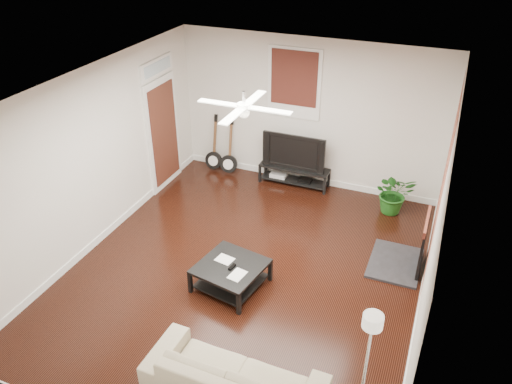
{
  "coord_description": "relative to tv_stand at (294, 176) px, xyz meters",
  "views": [
    {
      "loc": [
        2.38,
        -5.49,
        4.87
      ],
      "look_at": [
        0.0,
        0.4,
        1.15
      ],
      "focal_mm": 35.63,
      "sensor_mm": 36.0,
      "label": 1
    }
  ],
  "objects": [
    {
      "name": "door_left",
      "position": [
        -2.29,
        -0.88,
        1.06
      ],
      "size": [
        0.08,
        1.0,
        2.5
      ],
      "primitive_type": "cube",
      "color": "white",
      "rests_on": "wall_left"
    },
    {
      "name": "window_back",
      "position": [
        -0.13,
        0.19,
        1.76
      ],
      "size": [
        1.0,
        0.06,
        1.3
      ],
      "primitive_type": "cube",
      "color": "#3F1311",
      "rests_on": "wall_back"
    },
    {
      "name": "floor_lamp",
      "position": [
        2.27,
        -4.77,
        0.63
      ],
      "size": [
        0.27,
        0.27,
        1.64
      ],
      "primitive_type": null,
      "rotation": [
        0.0,
        0.0,
        -0.02
      ],
      "color": "silver",
      "rests_on": "floor"
    },
    {
      "name": "tv",
      "position": [
        0.0,
        0.02,
        0.54
      ],
      "size": [
        1.21,
        0.16,
        0.7
      ],
      "primitive_type": "imported",
      "color": "black",
      "rests_on": "tv_stand"
    },
    {
      "name": "room",
      "position": [
        0.17,
        -2.78,
        1.21
      ],
      "size": [
        5.01,
        6.01,
        2.81
      ],
      "color": "black",
      "rests_on": "ground"
    },
    {
      "name": "ceiling_fan",
      "position": [
        0.17,
        -2.78,
        2.41
      ],
      "size": [
        1.24,
        1.24,
        0.32
      ],
      "primitive_type": null,
      "color": "white",
      "rests_on": "ceiling"
    },
    {
      "name": "guitar_right",
      "position": [
        -1.36,
        -0.06,
        0.39
      ],
      "size": [
        0.39,
        0.29,
        1.16
      ],
      "primitive_type": null,
      "rotation": [
        0.0,
        0.0,
        0.12
      ],
      "color": "black",
      "rests_on": "floor"
    },
    {
      "name": "potted_plant",
      "position": [
        1.93,
        -0.29,
        0.19
      ],
      "size": [
        0.85,
        0.79,
        0.75
      ],
      "primitive_type": "imported",
      "rotation": [
        0.0,
        0.0,
        0.37
      ],
      "color": "#1B5819",
      "rests_on": "floor"
    },
    {
      "name": "guitar_left",
      "position": [
        -1.71,
        -0.03,
        0.39
      ],
      "size": [
        0.36,
        0.26,
        1.16
      ],
      "primitive_type": null,
      "rotation": [
        0.0,
        0.0,
        0.02
      ],
      "color": "black",
      "rests_on": "floor"
    },
    {
      "name": "brick_accent",
      "position": [
        2.66,
        -1.78,
        1.21
      ],
      "size": [
        0.02,
        2.2,
        2.8
      ],
      "primitive_type": "cube",
      "color": "#974130",
      "rests_on": "floor"
    },
    {
      "name": "fireplace",
      "position": [
        2.37,
        -1.78,
        0.27
      ],
      "size": [
        0.8,
        1.1,
        0.92
      ],
      "primitive_type": "cube",
      "color": "black",
      "rests_on": "floor"
    },
    {
      "name": "tv_stand",
      "position": [
        0.0,
        0.0,
        0.0
      ],
      "size": [
        1.35,
        0.36,
        0.38
      ],
      "primitive_type": "cube",
      "color": "black",
      "rests_on": "floor"
    },
    {
      "name": "sofa",
      "position": [
        0.92,
        -4.87,
        0.1
      ],
      "size": [
        2.02,
        0.82,
        0.59
      ],
      "primitive_type": "imported",
      "rotation": [
        0.0,
        0.0,
        3.12
      ],
      "color": "tan",
      "rests_on": "floor"
    },
    {
      "name": "coffee_table",
      "position": [
        0.1,
        -3.17,
        -0.0
      ],
      "size": [
        1.01,
        1.01,
        0.37
      ],
      "primitive_type": "cube",
      "rotation": [
        0.0,
        0.0,
        -0.18
      ],
      "color": "black",
      "rests_on": "floor"
    }
  ]
}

